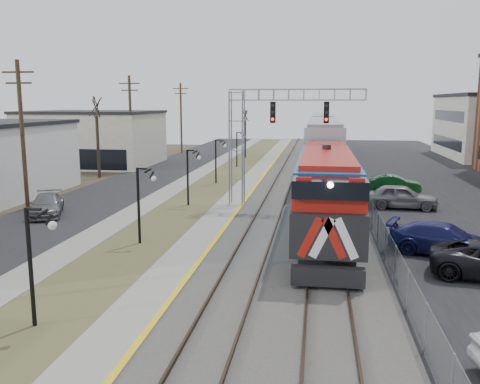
# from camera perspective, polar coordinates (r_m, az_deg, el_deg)

# --- Properties ---
(street_west) EXTENTS (7.00, 120.00, 0.04)m
(street_west) POSITION_cam_1_polar(r_m,az_deg,el_deg) (45.12, -12.86, 0.55)
(street_west) COLOR black
(street_west) RESTS_ON ground
(sidewalk) EXTENTS (2.00, 120.00, 0.08)m
(sidewalk) POSITION_cam_1_polar(r_m,az_deg,el_deg) (43.67, -7.35, 0.44)
(sidewalk) COLOR gray
(sidewalk) RESTS_ON ground
(grass_median) EXTENTS (4.00, 120.00, 0.06)m
(grass_median) POSITION_cam_1_polar(r_m,az_deg,el_deg) (42.95, -3.50, 0.33)
(grass_median) COLOR #4B532C
(grass_median) RESTS_ON ground
(platform) EXTENTS (2.00, 120.00, 0.24)m
(platform) POSITION_cam_1_polar(r_m,az_deg,el_deg) (42.40, 0.46, 0.35)
(platform) COLOR gray
(platform) RESTS_ON ground
(ballast_bed) EXTENTS (8.00, 120.00, 0.20)m
(ballast_bed) POSITION_cam_1_polar(r_m,az_deg,el_deg) (41.99, 7.23, 0.14)
(ballast_bed) COLOR #595651
(ballast_bed) RESTS_ON ground
(parking_lot) EXTENTS (16.00, 120.00, 0.04)m
(parking_lot) POSITION_cam_1_polar(r_m,az_deg,el_deg) (43.42, 23.26, -0.38)
(parking_lot) COLOR black
(parking_lot) RESTS_ON ground
(platform_edge) EXTENTS (0.24, 120.00, 0.01)m
(platform_edge) POSITION_cam_1_polar(r_m,az_deg,el_deg) (42.27, 1.64, 0.48)
(platform_edge) COLOR gold
(platform_edge) RESTS_ON platform
(track_near) EXTENTS (1.58, 120.00, 0.15)m
(track_near) POSITION_cam_1_polar(r_m,az_deg,el_deg) (42.06, 4.51, 0.45)
(track_near) COLOR #2D2119
(track_near) RESTS_ON ballast_bed
(track_far) EXTENTS (1.58, 120.00, 0.15)m
(track_far) POSITION_cam_1_polar(r_m,az_deg,el_deg) (41.96, 9.28, 0.33)
(track_far) COLOR #2D2119
(track_far) RESTS_ON ballast_bed
(train) EXTENTS (3.00, 63.05, 5.33)m
(train) POSITION_cam_1_polar(r_m,az_deg,el_deg) (51.88, 9.27, 5.07)
(train) COLOR #13529D
(train) RESTS_ON ground
(signal_gantry) EXTENTS (9.00, 1.07, 8.15)m
(signal_gantry) POSITION_cam_1_polar(r_m,az_deg,el_deg) (34.61, 2.46, 7.27)
(signal_gantry) COLOR gray
(signal_gantry) RESTS_ON ground
(lampposts) EXTENTS (0.14, 62.14, 4.00)m
(lampposts) POSITION_cam_1_polar(r_m,az_deg,el_deg) (26.76, -11.11, -1.47)
(lampposts) COLOR black
(lampposts) RESTS_ON ground
(utility_poles) EXTENTS (0.28, 80.28, 10.00)m
(utility_poles) POSITION_cam_1_polar(r_m,az_deg,el_deg) (37.00, -23.22, 5.74)
(utility_poles) COLOR #4C3823
(utility_poles) RESTS_ON ground
(fence) EXTENTS (0.04, 120.00, 1.60)m
(fence) POSITION_cam_1_polar(r_m,az_deg,el_deg) (41.99, 12.99, 0.93)
(fence) COLOR gray
(fence) RESTS_ON ground
(bare_trees) EXTENTS (12.30, 42.30, 5.95)m
(bare_trees) POSITION_cam_1_polar(r_m,az_deg,el_deg) (48.81, -12.57, 4.44)
(bare_trees) COLOR #382D23
(bare_trees) RESTS_ON ground
(car_lot_d) EXTENTS (5.63, 3.72, 1.52)m
(car_lot_d) POSITION_cam_1_polar(r_m,az_deg,el_deg) (26.23, 21.96, -5.04)
(car_lot_d) COLOR #171953
(car_lot_d) RESTS_ON ground
(car_lot_e) EXTENTS (4.99, 2.31, 1.65)m
(car_lot_e) POSITION_cam_1_polar(r_m,az_deg,el_deg) (36.66, 17.65, -0.54)
(car_lot_e) COLOR slate
(car_lot_e) RESTS_ON ground
(car_lot_f) EXTENTS (4.25, 1.79, 1.37)m
(car_lot_f) POSITION_cam_1_polar(r_m,az_deg,el_deg) (43.13, 16.94, 0.83)
(car_lot_f) COLOR #0E4618
(car_lot_f) RESTS_ON ground
(car_street_b) EXTENTS (3.59, 5.02, 1.35)m
(car_street_b) POSITION_cam_1_polar(r_m,az_deg,el_deg) (35.14, -20.88, -1.42)
(car_street_b) COLOR slate
(car_street_b) RESTS_ON ground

